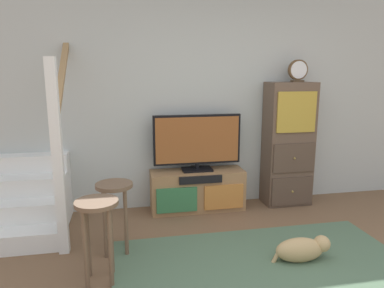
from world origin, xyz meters
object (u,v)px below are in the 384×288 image
(television, at_px, (197,141))
(dog, at_px, (303,249))
(bar_stool_near, at_px, (97,222))
(bar_stool_far, at_px, (115,201))
(side_cabinet, at_px, (288,144))
(desk_clock, at_px, (298,71))
(media_console, at_px, (197,190))

(television, height_order, dog, television)
(bar_stool_near, bearing_deg, bar_stool_far, 75.18)
(side_cabinet, relative_size, desk_clock, 5.79)
(bar_stool_far, bearing_deg, media_console, 42.19)
(television, xyz_separation_m, side_cabinet, (1.17, -0.01, -0.08))
(television, distance_m, bar_stool_far, 1.36)
(bar_stool_far, bearing_deg, side_cabinet, 22.53)
(media_console, relative_size, dog, 2.09)
(media_console, bearing_deg, television, 90.00)
(side_cabinet, bearing_deg, desk_clock, -12.85)
(desk_clock, relative_size, dog, 0.49)
(side_cabinet, relative_size, dog, 2.85)
(desk_clock, xyz_separation_m, bar_stool_near, (-2.32, -1.34, -1.17))
(media_console, height_order, desk_clock, desk_clock)
(media_console, distance_m, bar_stool_far, 1.33)
(media_console, relative_size, television, 1.07)
(desk_clock, xyz_separation_m, dog, (-0.56, -1.37, -1.56))
(television, distance_m, dog, 1.72)
(desk_clock, distance_m, bar_stool_far, 2.64)
(media_console, distance_m, side_cabinet, 1.28)
(television, height_order, side_cabinet, side_cabinet)
(media_console, height_order, side_cabinet, side_cabinet)
(television, height_order, bar_stool_near, television)
(television, relative_size, dog, 1.94)
(bar_stool_near, xyz_separation_m, dog, (1.76, -0.03, -0.40))
(media_console, bearing_deg, desk_clock, -0.23)
(television, relative_size, side_cabinet, 0.68)
(television, relative_size, bar_stool_near, 1.53)
(media_console, xyz_separation_m, television, (-0.00, 0.02, 0.61))
(television, xyz_separation_m, desk_clock, (1.24, -0.03, 0.83))
(bar_stool_near, bearing_deg, television, 51.48)
(television, xyz_separation_m, bar_stool_far, (-0.97, -0.90, -0.35))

